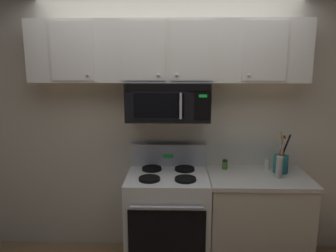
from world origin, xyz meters
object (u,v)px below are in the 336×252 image
at_px(over_range_microwave, 168,101).
at_px(salt_shaker, 267,163).
at_px(pepper_mill, 279,167).
at_px(stove_range, 168,218).
at_px(utensil_crock_teal, 281,161).
at_px(spice_jar, 225,164).

xyz_separation_m(over_range_microwave, salt_shaker, (0.97, 0.08, -0.62)).
bearing_deg(salt_shaker, pepper_mill, -80.95).
bearing_deg(stove_range, over_range_microwave, 90.14).
distance_m(utensil_crock_teal, pepper_mill, 0.15).
bearing_deg(over_range_microwave, stove_range, -89.86).
bearing_deg(pepper_mill, salt_shaker, 99.05).
distance_m(salt_shaker, pepper_mill, 0.26).
bearing_deg(stove_range, pepper_mill, -2.96).
relative_size(stove_range, spice_jar, 12.01).
bearing_deg(utensil_crock_teal, salt_shaker, 132.16).
distance_m(over_range_microwave, pepper_mill, 1.17).
bearing_deg(spice_jar, salt_shaker, 2.70).
height_order(stove_range, salt_shaker, stove_range).
distance_m(salt_shaker, spice_jar, 0.41).
xyz_separation_m(utensil_crock_teal, spice_jar, (-0.51, 0.09, -0.06)).
xyz_separation_m(salt_shaker, pepper_mill, (0.04, -0.25, 0.05)).
bearing_deg(spice_jar, over_range_microwave, -173.37).
bearing_deg(pepper_mill, over_range_microwave, 170.51).
xyz_separation_m(pepper_mill, spice_jar, (-0.45, 0.23, -0.05)).
relative_size(utensil_crock_teal, salt_shaker, 3.67).
bearing_deg(salt_shaker, spice_jar, -177.30).
distance_m(pepper_mill, spice_jar, 0.51).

